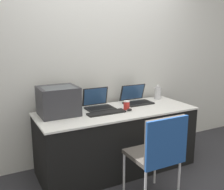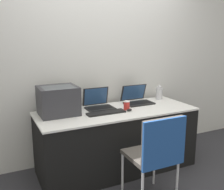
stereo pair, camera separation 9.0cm
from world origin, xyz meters
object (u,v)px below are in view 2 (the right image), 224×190
mouse (129,110)px  printer (58,100)px  metal_pitcher (159,93)px  laptop_right (137,99)px  laptop_left (98,104)px  external_keyboard (106,113)px  chair (157,150)px  coffee_cup (127,105)px

mouse → printer: bearing=163.3°
mouse → metal_pitcher: size_ratio=0.34×
laptop_right → mouse: bearing=-134.2°
laptop_left → external_keyboard: laptop_left is taller
printer → external_keyboard: 0.55m
chair → coffee_cup: bearing=82.1°
coffee_cup → mouse: 0.08m
printer → coffee_cup: bearing=-11.4°
chair → mouse: bearing=81.8°
printer → laptop_right: size_ratio=1.17×
laptop_left → external_keyboard: 0.25m
metal_pitcher → chair: (-0.76, -1.04, -0.26)m
coffee_cup → metal_pitcher: metal_pitcher is taller
external_keyboard → mouse: mouse is taller
laptop_right → coffee_cup: size_ratio=3.47×
printer → laptop_right: printer is taller
external_keyboard → mouse: bearing=-5.8°
external_keyboard → metal_pitcher: bearing=18.1°
printer → laptop_right: bearing=3.0°
chair → laptop_left: bearing=99.6°
laptop_left → chair: size_ratio=0.37×
laptop_left → mouse: bearing=-46.2°
printer → laptop_left: 0.52m
external_keyboard → coffee_cup: size_ratio=4.33×
chair → metal_pitcher: bearing=53.8°
coffee_cup → metal_pitcher: (0.65, 0.26, 0.04)m
printer → coffee_cup: 0.80m
external_keyboard → metal_pitcher: metal_pitcher is taller
laptop_right → external_keyboard: size_ratio=0.80×
external_keyboard → chair: chair is taller
external_keyboard → mouse: (0.28, -0.03, 0.00)m
laptop_right → mouse: laptop_right is taller
external_keyboard → chair: (0.18, -0.73, -0.18)m
coffee_cup → metal_pitcher: bearing=21.9°
laptop_right → metal_pitcher: laptop_right is taller
coffee_cup → metal_pitcher: size_ratio=0.52×
coffee_cup → metal_pitcher: 0.71m
printer → mouse: printer is taller
laptop_right → laptop_left: bearing=-179.3°
metal_pitcher → laptop_right: bearing=-172.3°
printer → metal_pitcher: (1.43, 0.11, -0.08)m
laptop_right → printer: bearing=-177.0°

